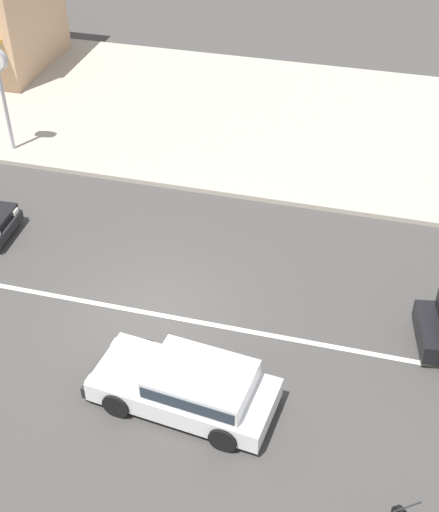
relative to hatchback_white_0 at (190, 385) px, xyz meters
The scene contains 4 objects.
ground_plane 3.00m from the hatchback_white_0, 123.55° to the left, with size 160.00×160.00×0.00m, color #423F3D.
lane_centre_stripe 3.00m from the hatchback_white_0, 123.55° to the left, with size 50.40×0.14×0.01m, color silver.
kerb_strip 12.99m from the hatchback_white_0, 97.19° to the left, with size 68.00×10.00×0.15m, color #ADA393.
hatchback_white_0 is the anchor object (origin of this frame).
Camera 1 is at (4.74, -11.88, 11.86)m, focal length 50.00 mm.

